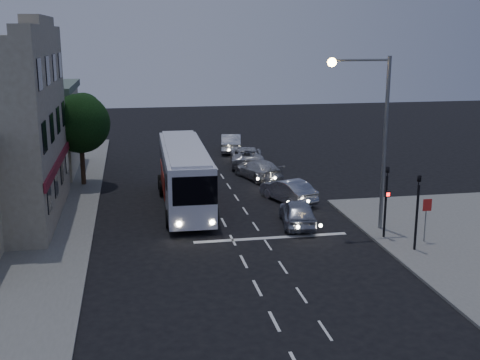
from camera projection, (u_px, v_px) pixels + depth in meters
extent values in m
plane|color=black|center=(240.00, 254.00, 28.54)|extent=(120.00, 120.00, 0.00)
cube|color=silver|center=(274.00, 321.00, 21.85)|extent=(0.12, 1.60, 0.01)
cube|color=silver|center=(257.00, 288.00, 24.72)|extent=(0.12, 1.60, 0.01)
cube|color=silver|center=(244.00, 262.00, 27.58)|extent=(0.12, 1.60, 0.01)
cube|color=silver|center=(233.00, 240.00, 30.45)|extent=(0.12, 1.60, 0.01)
cube|color=silver|center=(224.00, 222.00, 33.32)|extent=(0.12, 1.60, 0.01)
cube|color=silver|center=(216.00, 207.00, 36.19)|extent=(0.12, 1.60, 0.01)
cube|color=silver|center=(209.00, 195.00, 39.05)|extent=(0.12, 1.60, 0.01)
cube|color=silver|center=(204.00, 184.00, 41.92)|extent=(0.12, 1.60, 0.01)
cube|color=silver|center=(199.00, 174.00, 44.79)|extent=(0.12, 1.60, 0.01)
cube|color=silver|center=(325.00, 330.00, 21.17)|extent=(0.10, 1.50, 0.01)
cube|color=silver|center=(301.00, 295.00, 24.04)|extent=(0.10, 1.50, 0.01)
cube|color=silver|center=(283.00, 267.00, 26.91)|extent=(0.10, 1.50, 0.01)
cube|color=silver|center=(268.00, 245.00, 29.78)|extent=(0.10, 1.50, 0.01)
cube|color=silver|center=(256.00, 226.00, 32.64)|extent=(0.10, 1.50, 0.01)
cube|color=silver|center=(245.00, 211.00, 35.51)|extent=(0.10, 1.50, 0.01)
cube|color=silver|center=(236.00, 198.00, 38.38)|extent=(0.10, 1.50, 0.01)
cube|color=silver|center=(229.00, 186.00, 41.25)|extent=(0.10, 1.50, 0.01)
cube|color=silver|center=(222.00, 176.00, 44.11)|extent=(0.10, 1.50, 0.01)
cube|color=silver|center=(216.00, 168.00, 46.98)|extent=(0.10, 1.50, 0.01)
cube|color=silver|center=(271.00, 238.00, 30.80)|extent=(8.00, 0.35, 0.01)
cube|color=white|center=(184.00, 174.00, 36.21)|extent=(2.71, 12.05, 3.20)
cube|color=white|center=(184.00, 147.00, 35.82)|extent=(2.30, 11.64, 0.18)
cube|color=black|center=(195.00, 191.00, 30.40)|extent=(2.30, 0.16, 1.50)
cube|color=black|center=(204.00, 161.00, 36.76)|extent=(0.21, 10.00, 0.90)
cube|color=black|center=(163.00, 163.00, 36.32)|extent=(0.21, 10.00, 0.90)
cube|color=#B81808|center=(203.00, 177.00, 37.50)|extent=(0.12, 5.50, 1.40)
cube|color=#B81808|center=(163.00, 178.00, 37.05)|extent=(0.12, 5.50, 1.40)
cylinder|color=black|center=(169.00, 219.00, 32.32)|extent=(0.37, 1.01, 1.00)
cylinder|color=black|center=(215.00, 216.00, 32.76)|extent=(0.37, 1.01, 1.00)
cylinder|color=black|center=(162.00, 188.00, 38.73)|extent=(0.37, 1.01, 1.00)
cylinder|color=black|center=(201.00, 186.00, 39.16)|extent=(0.37, 1.01, 1.00)
cylinder|color=black|center=(161.00, 182.00, 40.35)|extent=(0.37, 1.01, 1.00)
cylinder|color=black|center=(198.00, 180.00, 40.79)|extent=(0.37, 1.01, 1.00)
cylinder|color=#FFF2CC|center=(179.00, 224.00, 30.59)|extent=(0.26, 0.05, 0.26)
cylinder|color=#FFF2CC|center=(212.00, 222.00, 30.89)|extent=(0.26, 0.05, 0.26)
imported|color=#999FB0|center=(298.00, 212.00, 32.68)|extent=(2.30, 4.47, 1.46)
imported|color=#9CA0AC|center=(288.00, 191.00, 37.27)|extent=(2.92, 4.63, 1.44)
imported|color=silver|center=(259.00, 170.00, 43.16)|extent=(3.19, 5.16, 1.40)
imported|color=#BABABA|center=(247.00, 156.00, 47.61)|extent=(3.26, 5.72, 1.51)
imported|color=white|center=(231.00, 143.00, 53.24)|extent=(2.42, 5.00, 1.58)
cylinder|color=black|center=(385.00, 207.00, 30.23)|extent=(0.12, 0.12, 3.20)
imported|color=black|center=(388.00, 167.00, 29.74)|extent=(0.15, 0.18, 0.90)
cube|color=black|center=(388.00, 194.00, 29.89)|extent=(0.25, 0.12, 0.30)
cube|color=#FF0C0C|center=(388.00, 194.00, 29.82)|extent=(0.16, 0.02, 0.18)
cylinder|color=black|center=(417.00, 217.00, 28.44)|extent=(0.12, 0.12, 3.20)
imported|color=black|center=(420.00, 175.00, 27.95)|extent=(0.18, 0.15, 0.90)
cylinder|color=slate|center=(425.00, 222.00, 29.71)|extent=(0.06, 0.06, 2.00)
cube|color=red|center=(427.00, 205.00, 29.43)|extent=(0.45, 0.03, 0.60)
cylinder|color=slate|center=(385.00, 145.00, 30.95)|extent=(0.20, 0.20, 9.00)
cylinder|color=slate|center=(361.00, 60.00, 29.67)|extent=(3.00, 0.12, 0.12)
sphere|color=#FFBF59|center=(332.00, 62.00, 29.43)|extent=(0.44, 0.44, 0.44)
cube|color=gray|center=(38.00, 30.00, 32.08)|extent=(1.00, 12.00, 0.50)
cube|color=gray|center=(37.00, 20.00, 31.96)|extent=(1.00, 6.00, 0.50)
cube|color=maroon|center=(59.00, 162.00, 33.89)|extent=(0.15, 12.00, 0.50)
cube|color=black|center=(49.00, 197.00, 29.77)|extent=(0.06, 1.30, 1.50)
cube|color=black|center=(56.00, 183.00, 32.64)|extent=(0.06, 1.30, 1.50)
cube|color=black|center=(62.00, 171.00, 35.51)|extent=(0.06, 1.30, 1.50)
cube|color=black|center=(67.00, 160.00, 38.37)|extent=(0.06, 1.30, 1.50)
cube|color=black|center=(44.00, 137.00, 29.06)|extent=(0.06, 1.30, 1.50)
cube|color=black|center=(52.00, 128.00, 31.93)|extent=(0.06, 1.30, 1.50)
cube|color=black|center=(58.00, 120.00, 34.80)|extent=(0.06, 1.30, 1.50)
cube|color=black|center=(63.00, 114.00, 37.66)|extent=(0.06, 1.30, 1.50)
cube|color=black|center=(40.00, 74.00, 28.35)|extent=(0.06, 1.30, 1.50)
cube|color=black|center=(48.00, 71.00, 31.22)|extent=(0.06, 1.30, 1.50)
cube|color=black|center=(54.00, 68.00, 34.09)|extent=(0.06, 1.30, 1.50)
cube|color=black|center=(60.00, 65.00, 36.95)|extent=(0.06, 1.30, 1.50)
cube|color=#AEA78B|center=(13.00, 132.00, 44.56)|extent=(9.00, 9.00, 6.00)
cube|color=#54675C|center=(9.00, 88.00, 43.80)|extent=(9.40, 9.40, 0.50)
cylinder|color=black|center=(83.00, 164.00, 41.09)|extent=(0.32, 0.32, 2.80)
sphere|color=black|center=(80.00, 123.00, 40.43)|extent=(4.00, 4.00, 4.00)
sphere|color=#153D13|center=(83.00, 112.00, 40.87)|extent=(2.60, 2.60, 2.60)
sphere|color=black|center=(74.00, 119.00, 39.71)|extent=(2.40, 2.40, 2.40)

